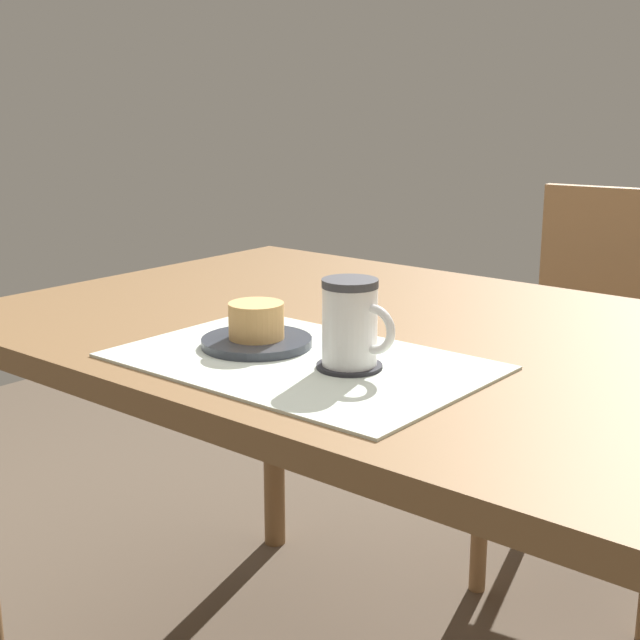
# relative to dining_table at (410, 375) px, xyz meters

# --- Properties ---
(dining_table) EXTENTS (1.35, 0.86, 0.71)m
(dining_table) POSITION_rel_dining_table_xyz_m (0.00, 0.00, 0.00)
(dining_table) COLOR brown
(dining_table) RESTS_ON ground_plane
(wooden_chair) EXTENTS (0.47, 0.47, 0.85)m
(wooden_chair) POSITION_rel_dining_table_xyz_m (0.00, 0.77, -0.16)
(wooden_chair) COLOR #997047
(wooden_chair) RESTS_ON ground_plane
(placemat) EXTENTS (0.48, 0.32, 0.00)m
(placemat) POSITION_rel_dining_table_xyz_m (-0.03, -0.22, 0.07)
(placemat) COLOR silver
(placemat) RESTS_ON dining_table
(pastry_plate) EXTENTS (0.15, 0.15, 0.01)m
(pastry_plate) POSITION_rel_dining_table_xyz_m (-0.11, -0.21, 0.08)
(pastry_plate) COLOR #333842
(pastry_plate) RESTS_ON placemat
(pastry) EXTENTS (0.08, 0.08, 0.05)m
(pastry) POSITION_rel_dining_table_xyz_m (-0.11, -0.21, 0.11)
(pastry) COLOR #E0A860
(pastry) RESTS_ON pastry_plate
(coffee_coaster) EXTENTS (0.08, 0.08, 0.00)m
(coffee_coaster) POSITION_rel_dining_table_xyz_m (0.05, -0.21, 0.07)
(coffee_coaster) COLOR #232328
(coffee_coaster) RESTS_ON placemat
(coffee_mug) EXTENTS (0.10, 0.07, 0.11)m
(coffee_mug) POSITION_rel_dining_table_xyz_m (0.05, -0.21, 0.13)
(coffee_mug) COLOR white
(coffee_mug) RESTS_ON coffee_coaster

